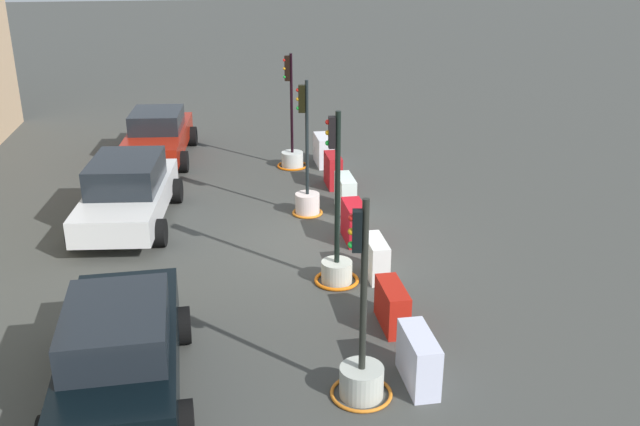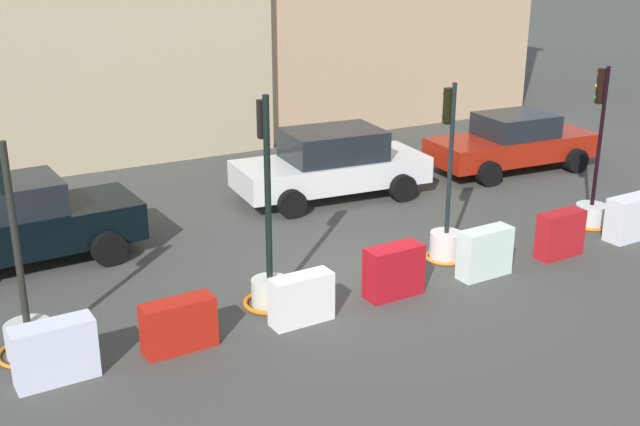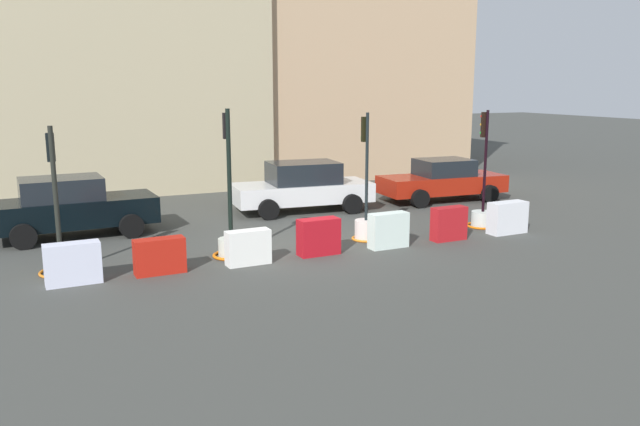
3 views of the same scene
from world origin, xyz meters
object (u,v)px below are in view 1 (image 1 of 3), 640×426
object	(u,v)px
construction_barrier_0	(419,359)
car_red_compact	(158,135)
traffic_light_3	(292,152)
construction_barrier_1	(392,306)
car_black_sedan	(121,350)
construction_barrier_2	(376,258)
construction_barrier_4	(345,194)
traffic_light_1	(337,257)
traffic_light_2	(307,194)
construction_barrier_5	(333,171)
car_white_van	(128,192)
traffic_light_0	(361,368)
construction_barrier_6	(324,150)
construction_barrier_3	(354,222)

from	to	relation	value
construction_barrier_0	car_red_compact	distance (m)	13.74
traffic_light_3	construction_barrier_1	world-z (taller)	traffic_light_3
car_black_sedan	construction_barrier_2	bearing A→B (deg)	-52.63
construction_barrier_1	construction_barrier_4	world-z (taller)	construction_barrier_4
construction_barrier_0	construction_barrier_4	world-z (taller)	construction_barrier_4
traffic_light_1	traffic_light_2	world-z (taller)	traffic_light_1
construction_barrier_4	traffic_light_1	bearing A→B (deg)	168.24
traffic_light_1	car_red_compact	bearing A→B (deg)	25.08
construction_barrier_5	construction_barrier_4	bearing A→B (deg)	-178.82
construction_barrier_2	car_red_compact	distance (m)	10.31
construction_barrier_0	car_red_compact	xyz separation A→B (m)	(12.78, 5.03, 0.30)
construction_barrier_1	construction_barrier_5	distance (m)	7.69
car_white_van	traffic_light_0	bearing A→B (deg)	-150.26
car_red_compact	construction_barrier_5	bearing A→B (deg)	-123.01
construction_barrier_6	car_black_sedan	xyz separation A→B (m)	(-11.23, 4.61, 0.38)
traffic_light_0	traffic_light_2	world-z (taller)	traffic_light_2
construction_barrier_2	car_black_sedan	size ratio (longest dim) A/B	0.24
construction_barrier_1	car_white_van	world-z (taller)	car_white_van
traffic_light_0	construction_barrier_3	xyz separation A→B (m)	(5.89, -0.91, -0.04)
construction_barrier_6	construction_barrier_0	bearing A→B (deg)	179.90
construction_barrier_1	car_red_compact	size ratio (longest dim) A/B	0.24
construction_barrier_4	car_red_compact	world-z (taller)	car_red_compact
construction_barrier_0	construction_barrier_3	bearing A→B (deg)	0.46
traffic_light_2	construction_barrier_6	bearing A→B (deg)	-13.46
construction_barrier_2	construction_barrier_4	size ratio (longest dim) A/B	1.00
traffic_light_2	construction_barrier_3	size ratio (longest dim) A/B	3.27
traffic_light_2	construction_barrier_5	bearing A→B (deg)	-25.38
construction_barrier_5	traffic_light_0	bearing A→B (deg)	174.27
construction_barrier_2	construction_barrier_6	distance (m)	7.66
traffic_light_0	car_white_van	bearing A→B (deg)	29.74
traffic_light_0	car_black_sedan	size ratio (longest dim) A/B	0.74
construction_barrier_0	construction_barrier_1	size ratio (longest dim) A/B	1.02
construction_barrier_3	construction_barrier_0	bearing A→B (deg)	-179.54
traffic_light_0	car_black_sedan	xyz separation A→B (m)	(0.46, 3.64, 0.34)
traffic_light_0	construction_barrier_5	bearing A→B (deg)	-5.73
construction_barrier_0	construction_barrier_6	bearing A→B (deg)	-0.10
construction_barrier_3	car_black_sedan	xyz separation A→B (m)	(-5.43, 4.54, 0.38)
traffic_light_2	construction_barrier_5	size ratio (longest dim) A/B	3.44
traffic_light_0	traffic_light_3	xyz separation A→B (m)	(11.59, 0.00, -0.02)
traffic_light_0	car_white_van	xyz separation A→B (m)	(7.65, 4.37, 0.32)
traffic_light_3	construction_barrier_2	world-z (taller)	traffic_light_3
construction_barrier_0	construction_barrier_4	size ratio (longest dim) A/B	1.09
construction_barrier_6	car_black_sedan	bearing A→B (deg)	157.68
traffic_light_0	traffic_light_3	bearing A→B (deg)	0.02
construction_barrier_0	car_black_sedan	size ratio (longest dim) A/B	0.26
traffic_light_0	car_white_van	size ratio (longest dim) A/B	0.70
construction_barrier_4	car_red_compact	size ratio (longest dim) A/B	0.23
construction_barrier_1	car_white_van	xyz separation A→B (m)	(5.64, 5.30, 0.41)
construction_barrier_3	car_black_sedan	size ratio (longest dim) A/B	0.23
traffic_light_2	car_black_sedan	world-z (taller)	traffic_light_2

